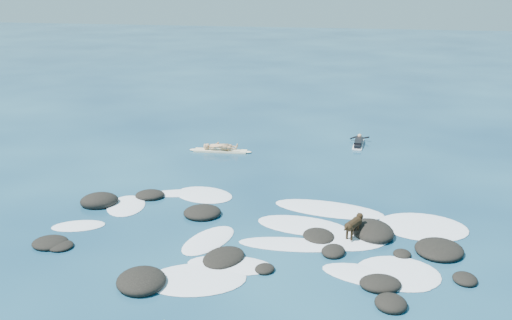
# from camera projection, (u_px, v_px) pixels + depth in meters

# --- Properties ---
(ground) EXTENTS (160.00, 160.00, 0.00)m
(ground) POSITION_uv_depth(u_px,v_px,m) (268.00, 224.00, 18.78)
(ground) COLOR #0A2642
(ground) RESTS_ON ground
(reef_rocks) EXTENTS (13.31, 7.55, 0.57)m
(reef_rocks) POSITION_uv_depth(u_px,v_px,m) (254.00, 240.00, 17.44)
(reef_rocks) COLOR black
(reef_rocks) RESTS_ON ground
(breaking_foam) EXTENTS (13.48, 8.45, 0.12)m
(breaking_foam) POSITION_uv_depth(u_px,v_px,m) (293.00, 234.00, 18.04)
(breaking_foam) COLOR white
(breaking_foam) RESTS_ON ground
(standing_surfer_rig) EXTENTS (2.98, 0.69, 1.69)m
(standing_surfer_rig) POSITION_uv_depth(u_px,v_px,m) (220.00, 138.00, 26.47)
(standing_surfer_rig) COLOR beige
(standing_surfer_rig) RESTS_ON ground
(paddling_surfer_rig) EXTENTS (0.98, 2.18, 0.38)m
(paddling_surfer_rig) POSITION_uv_depth(u_px,v_px,m) (359.00, 142.00, 27.72)
(paddling_surfer_rig) COLOR white
(paddling_surfer_rig) RESTS_ON ground
(dog) EXTENTS (0.63, 1.12, 0.76)m
(dog) POSITION_uv_depth(u_px,v_px,m) (354.00, 224.00, 17.60)
(dog) COLOR black
(dog) RESTS_ON ground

